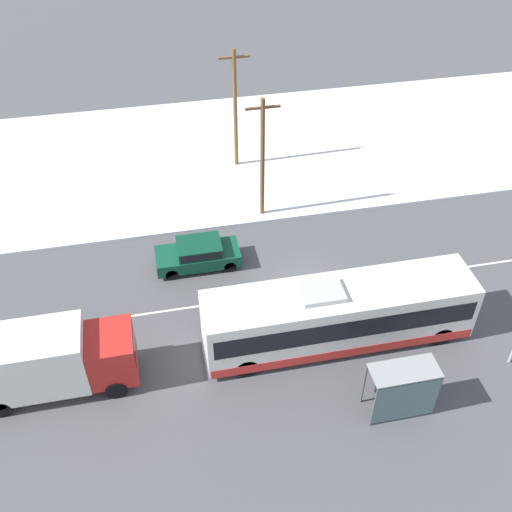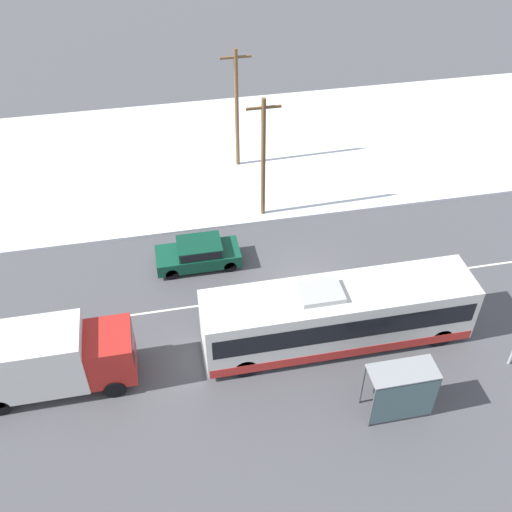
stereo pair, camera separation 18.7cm
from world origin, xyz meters
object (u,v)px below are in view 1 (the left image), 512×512
object	(u,v)px
sedan_car	(198,253)
city_bus	(338,315)
box_truck	(41,361)
bus_shelter	(405,388)
pedestrian_at_stop	(381,376)
utility_pole_roadside	(262,158)
utility_pole_snowlot	(235,108)

from	to	relation	value
sedan_car	city_bus	bearing A→B (deg)	130.37
box_truck	bus_shelter	world-z (taller)	box_truck
pedestrian_at_stop	utility_pole_roadside	size ratio (longest dim) A/B	0.24
box_truck	utility_pole_snowlot	bearing A→B (deg)	55.19
bus_shelter	utility_pole_snowlot	bearing A→B (deg)	98.89
city_bus	box_truck	xyz separation A→B (m)	(-12.39, -0.11, 0.13)
box_truck	bus_shelter	size ratio (longest dim) A/B	2.64
city_bus	sedan_car	xyz separation A→B (m)	(-5.32, 6.26, -0.80)
box_truck	utility_pole_roadside	world-z (taller)	utility_pole_roadside
city_bus	bus_shelter	bearing A→B (deg)	-73.08
city_bus	box_truck	bearing A→B (deg)	-179.49
utility_pole_roadside	utility_pole_snowlot	size ratio (longest dim) A/B	0.94
sedan_car	bus_shelter	xyz separation A→B (m)	(6.61, -10.51, 0.89)
city_bus	utility_pole_roadside	bearing A→B (deg)	97.35
utility_pole_roadside	box_truck	bearing A→B (deg)	-138.26
box_truck	sedan_car	size ratio (longest dim) A/B	1.66
city_bus	bus_shelter	world-z (taller)	city_bus
city_bus	utility_pole_snowlot	size ratio (longest dim) A/B	1.56
box_truck	utility_pole_roadside	xyz separation A→B (m)	(11.12, 9.92, 2.02)
sedan_car	box_truck	bearing A→B (deg)	42.03
pedestrian_at_stop	utility_pole_snowlot	distance (m)	18.68
sedan_car	pedestrian_at_stop	xyz separation A→B (m)	(6.20, -9.33, 0.24)
city_bus	sedan_car	distance (m)	8.26
sedan_car	bus_shelter	distance (m)	12.45
city_bus	utility_pole_snowlot	bearing A→B (deg)	96.57
box_truck	bus_shelter	bearing A→B (deg)	-16.82
city_bus	box_truck	distance (m)	12.39
pedestrian_at_stop	utility_pole_snowlot	xyz separation A→B (m)	(-2.63, 18.26, 2.92)
box_truck	pedestrian_at_stop	world-z (taller)	box_truck
sedan_car	bus_shelter	bearing A→B (deg)	122.19
bus_shelter	utility_pole_snowlot	distance (m)	19.81
box_truck	utility_pole_roadside	size ratio (longest dim) A/B	0.99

